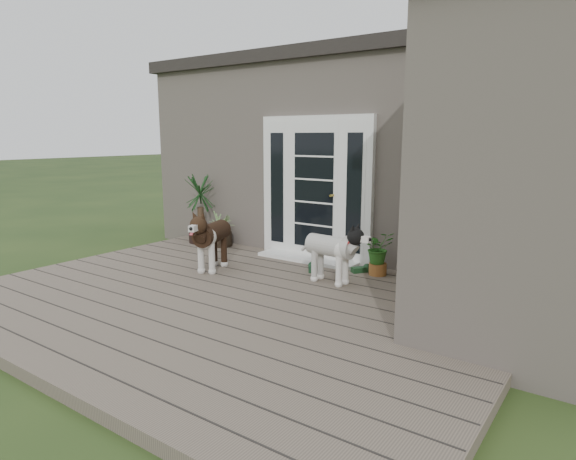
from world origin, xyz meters
The scene contains 16 objects.
deck centered at (0.00, 0.40, 0.06)m, with size 6.20×4.60×0.12m, color #6B5B4C.
house_main centered at (0.00, 4.65, 1.55)m, with size 7.40×4.00×3.10m, color #665E54.
roof_main centered at (0.00, 4.65, 3.20)m, with size 7.60×4.20×0.20m, color #2D2826.
house_wing centered at (2.90, 1.50, 1.55)m, with size 1.60×2.40×3.10m, color #665E54.
door_unit centered at (-0.20, 2.60, 1.19)m, with size 1.90×0.14×2.15m, color white.
door_step centered at (-0.20, 2.40, 0.14)m, with size 1.60×0.40×0.05m, color white.
brindle_dog centered at (-1.00, 1.19, 0.50)m, with size 0.39×0.91×0.76m, color #311D11, non-canonical shape.
white_dog centered at (0.66, 1.61, 0.47)m, with size 0.36×0.84×0.70m, color white, non-canonical shape.
spider_plant centered at (-1.95, 2.38, 0.44)m, with size 0.61×0.61×0.65m, color #8E9F62, non-canonical shape.
yucca centered at (-2.44, 2.40, 0.72)m, with size 0.82×0.82×1.19m, color black, non-canonical shape.
herb_a centered at (1.01, 2.29, 0.38)m, with size 0.40×0.40×0.51m, color #19591C.
herb_b centered at (1.85, 2.04, 0.40)m, with size 0.37×0.37×0.55m, color #1F5819.
herb_c centered at (2.16, 2.40, 0.37)m, with size 0.32×0.32×0.49m, color #1D5C1A.
sapling centered at (2.01, 1.57, 1.09)m, with size 0.57×0.57×1.94m, color #204D16, non-canonical shape.
clog_left centered at (0.18, 1.95, 0.17)m, with size 0.14×0.30×0.09m, color #14341D, non-canonical shape.
clog_right centered at (0.77, 2.28, 0.17)m, with size 0.14×0.31×0.09m, color #17391D, non-canonical shape.
Camera 1 is at (3.74, -3.68, 1.97)m, focal length 30.74 mm.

